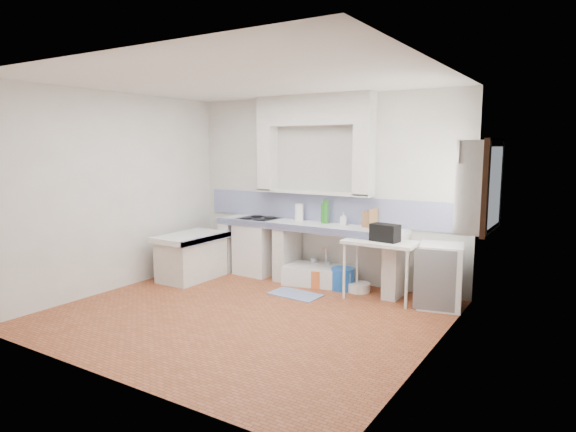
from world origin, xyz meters
The scene contains 36 objects.
floor centered at (0.00, 0.00, 0.00)m, with size 4.50×4.50×0.00m, color #9D4F2D.
ceiling centered at (0.00, 0.00, 2.80)m, with size 4.50×4.50×0.00m, color silver.
wall_back centered at (0.00, 2.00, 1.40)m, with size 4.50×4.50×0.00m, color silver.
wall_front centered at (0.00, -2.00, 1.40)m, with size 4.50×4.50×0.00m, color silver.
wall_left centered at (-2.25, 0.00, 1.40)m, with size 4.50×4.50×0.00m, color silver.
wall_right centered at (2.25, 0.00, 1.40)m, with size 4.50×4.50×0.00m, color silver.
alcove_mass centered at (-0.10, 1.88, 2.58)m, with size 1.90×0.25×0.45m, color silver.
window_frame centered at (2.42, 1.20, 1.60)m, with size 0.35×0.86×1.06m, color #371E11.
lace_valance centered at (2.28, 1.20, 1.98)m, with size 0.01×0.84×0.24m, color white.
counter_slab centered at (-0.10, 1.70, 0.86)m, with size 3.00×0.60×0.08m, color white.
counter_lip centered at (-0.10, 1.42, 0.86)m, with size 3.00×0.04×0.10m, color navy.
counter_pier_left centered at (-1.50, 1.70, 0.41)m, with size 0.20×0.55×0.82m, color silver.
counter_pier_mid centered at (-0.45, 1.70, 0.41)m, with size 0.20×0.55×0.82m, color silver.
counter_pier_right centered at (1.30, 1.70, 0.41)m, with size 0.20×0.55×0.82m, color silver.
peninsula_top centered at (-1.70, 0.90, 0.66)m, with size 0.70×1.10×0.08m, color white.
peninsula_base centered at (-1.70, 0.90, 0.31)m, with size 0.60×1.00×0.62m, color silver.
peninsula_lip centered at (-1.37, 0.90, 0.66)m, with size 0.04×1.10×0.10m, color navy.
backsplash centered at (0.00, 1.99, 1.10)m, with size 4.27×0.03×0.40m, color navy.
stove centered at (-1.02, 1.72, 0.44)m, with size 0.62×0.60×0.87m, color white.
sink centered at (0.13, 1.69, 0.12)m, with size 1.03×0.56×0.25m, color white.
side_table centered at (1.17, 1.46, 0.40)m, with size 0.96×0.53×0.04m, color white.
fridge centered at (1.94, 1.55, 0.41)m, with size 0.53×0.53×0.82m, color white.
bucket_red centered at (-0.18, 1.57, 0.13)m, with size 0.28×0.28×0.26m, color #B01822.
bucket_orange centered at (0.17, 1.54, 0.13)m, with size 0.28×0.28×0.26m, color orange.
bucket_blue centered at (0.54, 1.61, 0.16)m, with size 0.33×0.33×0.31m, color blue.
basin_white centered at (0.79, 1.63, 0.06)m, with size 0.32×0.32×0.12m, color white.
water_bottle_a centered at (-0.06, 1.84, 0.17)m, with size 0.09×0.09×0.34m, color silver.
water_bottle_b centered at (0.19, 1.85, 0.16)m, with size 0.09×0.09×0.32m, color silver.
black_bag centered at (1.23, 1.45, 0.92)m, with size 0.36×0.21×0.23m, color black.
green_bottle_a centered at (0.09, 1.85, 1.05)m, with size 0.07×0.07×0.30m, color #247520.
green_bottle_b centered at (0.14, 1.85, 1.08)m, with size 0.08×0.08×0.35m, color #247520.
knife_block centered at (0.80, 1.83, 1.01)m, with size 0.11×0.09×0.23m, color olive.
cutting_board centered at (0.90, 1.85, 1.03)m, with size 0.02×0.20×0.27m, color olive.
paper_towel centered at (-0.33, 1.85, 1.03)m, with size 0.13×0.13×0.26m, color white.
soap_bottle centered at (0.44, 1.81, 1.00)m, with size 0.09×0.09×0.19m, color white.
rug centered at (0.11, 1.02, 0.01)m, with size 0.71×0.41×0.01m, color #294A90.
Camera 1 is at (3.55, -4.69, 2.04)m, focal length 30.98 mm.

